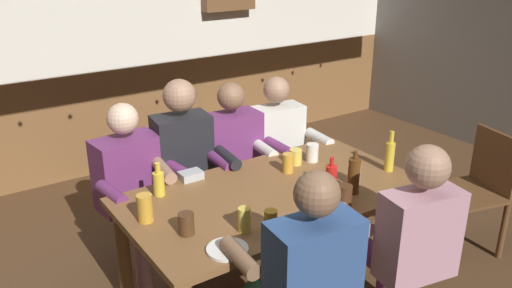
# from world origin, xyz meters

# --- Properties ---
(back_wall_wainscot) EXTENTS (6.68, 0.12, 0.99)m
(back_wall_wainscot) POSITION_xyz_m (0.00, 2.49, 0.49)
(back_wall_wainscot) COLOR brown
(back_wall_wainscot) RESTS_ON ground_plane
(dining_table) EXTENTS (1.77, 0.98, 0.72)m
(dining_table) POSITION_xyz_m (0.00, 0.00, 0.63)
(dining_table) COLOR brown
(dining_table) RESTS_ON ground_plane
(person_0) EXTENTS (0.59, 0.57, 1.17)m
(person_0) POSITION_xyz_m (-0.59, 0.72, 0.65)
(person_0) COLOR #6B2D66
(person_0) RESTS_ON ground_plane
(person_1) EXTENTS (0.55, 0.57, 1.26)m
(person_1) POSITION_xyz_m (-0.21, 0.73, 0.70)
(person_1) COLOR black
(person_1) RESTS_ON ground_plane
(person_2) EXTENTS (0.56, 0.52, 1.18)m
(person_2) POSITION_xyz_m (0.20, 0.72, 0.66)
(person_2) COLOR #6B2D66
(person_2) RESTS_ON ground_plane
(person_3) EXTENTS (0.58, 0.54, 1.17)m
(person_3) POSITION_xyz_m (0.59, 0.71, 0.64)
(person_3) COLOR silver
(person_3) RESTS_ON ground_plane
(person_4) EXTENTS (0.57, 0.53, 1.24)m
(person_4) POSITION_xyz_m (-0.35, -0.71, 0.68)
(person_4) COLOR #2D4C84
(person_4) RESTS_ON ground_plane
(person_5) EXTENTS (0.59, 0.56, 1.19)m
(person_5) POSITION_xyz_m (0.37, -0.71, 0.66)
(person_5) COLOR #B78493
(person_5) RESTS_ON ground_plane
(chair_empty_near_right) EXTENTS (0.53, 0.53, 0.88)m
(chair_empty_near_right) POSITION_xyz_m (1.51, -0.37, 0.48)
(chair_empty_near_right) COLOR brown
(chair_empty_near_right) RESTS_ON ground_plane
(table_candle) EXTENTS (0.04, 0.04, 0.08)m
(table_candle) POSITION_xyz_m (0.08, -0.20, 0.76)
(table_candle) COLOR #F9E08C
(table_candle) RESTS_ON dining_table
(condiment_caddy) EXTENTS (0.14, 0.10, 0.05)m
(condiment_caddy) POSITION_xyz_m (-0.33, 0.43, 0.75)
(condiment_caddy) COLOR #B2B7BC
(condiment_caddy) RESTS_ON dining_table
(plate_0) EXTENTS (0.20, 0.20, 0.01)m
(plate_0) POSITION_xyz_m (-0.55, -0.39, 0.73)
(plate_0) COLOR white
(plate_0) RESTS_ON dining_table
(bottle_0) EXTENTS (0.07, 0.07, 0.20)m
(bottle_0) POSITION_xyz_m (0.31, -0.15, 0.80)
(bottle_0) COLOR red
(bottle_0) RESTS_ON dining_table
(bottle_1) EXTENTS (0.06, 0.06, 0.27)m
(bottle_1) POSITION_xyz_m (0.79, -0.17, 0.83)
(bottle_1) COLOR gold
(bottle_1) RESTS_ON dining_table
(bottle_2) EXTENTS (0.07, 0.07, 0.20)m
(bottle_2) POSITION_xyz_m (-0.58, 0.34, 0.80)
(bottle_2) COLOR gold
(bottle_2) RESTS_ON dining_table
(bottle_3) EXTENTS (0.07, 0.07, 0.26)m
(bottle_3) POSITION_xyz_m (0.38, -0.27, 0.84)
(bottle_3) COLOR #593314
(bottle_3) RESTS_ON dining_table
(pint_glass_0) EXTENTS (0.08, 0.08, 0.13)m
(pint_glass_0) POSITION_xyz_m (0.22, -0.37, 0.79)
(pint_glass_0) COLOR #4C2D19
(pint_glass_0) RESTS_ON dining_table
(pint_glass_1) EXTENTS (0.08, 0.08, 0.10)m
(pint_glass_1) POSITION_xyz_m (0.36, 0.24, 0.78)
(pint_glass_1) COLOR #E5C64C
(pint_glass_1) RESTS_ON dining_table
(pint_glass_2) EXTENTS (0.07, 0.07, 0.12)m
(pint_glass_2) POSITION_xyz_m (0.24, 0.17, 0.79)
(pint_glass_2) COLOR gold
(pint_glass_2) RESTS_ON dining_table
(pint_glass_3) EXTENTS (0.08, 0.08, 0.11)m
(pint_glass_3) POSITION_xyz_m (-0.64, -0.14, 0.78)
(pint_glass_3) COLOR #4C2D19
(pint_glass_3) RESTS_ON dining_table
(pint_glass_4) EXTENTS (0.07, 0.07, 0.13)m
(pint_glass_4) POSITION_xyz_m (-0.28, -0.37, 0.79)
(pint_glass_4) COLOR gold
(pint_glass_4) RESTS_ON dining_table
(pint_glass_5) EXTENTS (0.08, 0.08, 0.12)m
(pint_glass_5) POSITION_xyz_m (0.47, -0.18, 0.78)
(pint_glass_5) COLOR white
(pint_glass_5) RESTS_ON dining_table
(pint_glass_6) EXTENTS (0.07, 0.07, 0.13)m
(pint_glass_6) POSITION_xyz_m (-0.39, -0.28, 0.79)
(pint_glass_6) COLOR #E5C64C
(pint_glass_6) RESTS_ON dining_table
(pint_glass_7) EXTENTS (0.08, 0.08, 0.15)m
(pint_glass_7) POSITION_xyz_m (-0.76, 0.10, 0.80)
(pint_glass_7) COLOR gold
(pint_glass_7) RESTS_ON dining_table
(pint_glass_8) EXTENTS (0.08, 0.08, 0.12)m
(pint_glass_8) POSITION_xyz_m (0.48, 0.22, 0.78)
(pint_glass_8) COLOR white
(pint_glass_8) RESTS_ON dining_table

